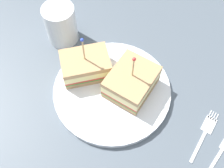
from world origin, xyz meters
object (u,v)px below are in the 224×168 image
plate (112,90)px  sandwich_half_front (131,82)px  fork (206,130)px  sandwich_half_back (86,65)px  drink_glass (61,26)px

plate → sandwich_half_front: sandwich_half_front is taller
sandwich_half_front → fork: bearing=160.3°
sandwich_half_front → plate: bearing=14.5°
sandwich_half_front → sandwich_half_back: 10.29cm
fork → sandwich_half_back: bearing=-16.8°
drink_glass → fork: (-34.33, 17.05, -4.05)cm
plate → sandwich_half_front: (-3.80, -0.98, 3.20)cm
plate → sandwich_half_back: size_ratio=2.06×
sandwich_half_front → sandwich_half_back: size_ratio=1.02×
sandwich_half_front → fork: size_ratio=1.05×
plate → fork: bearing=166.4°
drink_glass → fork: 38.54cm
plate → drink_glass: size_ratio=2.65×
fork → sandwich_half_front: bearing=-19.7°
plate → drink_glass: bearing=-40.4°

